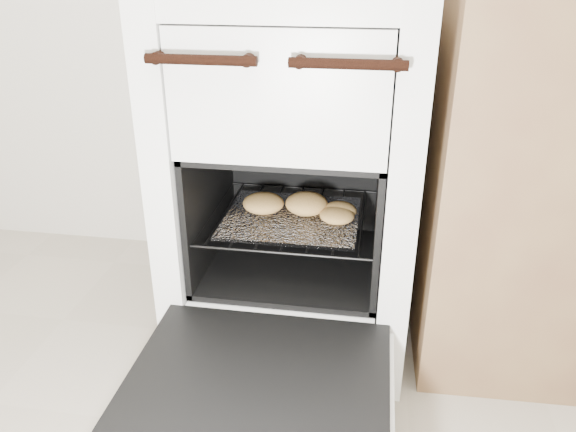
{
  "coord_description": "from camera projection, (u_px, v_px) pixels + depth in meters",
  "views": [
    {
      "loc": [
        0.21,
        -0.21,
        0.99
      ],
      "look_at": [
        0.01,
        1.02,
        0.4
      ],
      "focal_mm": 35.0,
      "sensor_mm": 36.0,
      "label": 1
    }
  ],
  "objects": [
    {
      "name": "oven_door",
      "position": [
        260.0,
        379.0,
        1.14
      ],
      "size": [
        0.54,
        0.42,
        0.04
      ],
      "color": "black",
      "rests_on": "stove"
    },
    {
      "name": "oven_rack",
      "position": [
        293.0,
        216.0,
        1.47
      ],
      "size": [
        0.44,
        0.42,
        0.01
      ],
      "color": "black",
      "rests_on": "stove"
    },
    {
      "name": "foil_sheet",
      "position": [
        292.0,
        218.0,
        1.45
      ],
      "size": [
        0.34,
        0.3,
        0.01
      ],
      "primitive_type": "cube",
      "color": "white",
      "rests_on": "oven_rack"
    },
    {
      "name": "stove",
      "position": [
        297.0,
        176.0,
        1.49
      ],
      "size": [
        0.6,
        0.67,
        0.92
      ],
      "color": "silver",
      "rests_on": "ground"
    },
    {
      "name": "baked_rolls",
      "position": [
        303.0,
        206.0,
        1.44
      ],
      "size": [
        0.33,
        0.16,
        0.05
      ],
      "color": "tan",
      "rests_on": "foil_sheet"
    }
  ]
}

